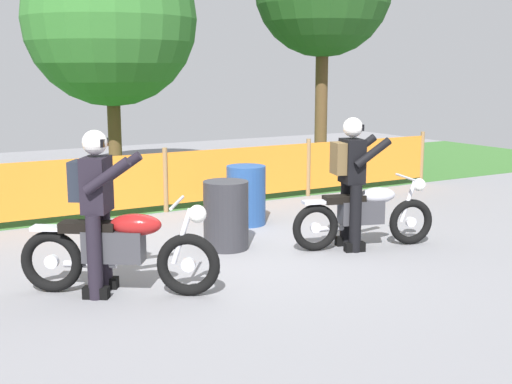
{
  "coord_description": "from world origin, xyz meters",
  "views": [
    {
      "loc": [
        -4.0,
        -7.38,
        2.27
      ],
      "look_at": [
        -0.28,
        -0.97,
        0.9
      ],
      "focal_mm": 46.31,
      "sensor_mm": 36.0,
      "label": 1
    }
  ],
  "objects_px": {
    "motorcycle_trailing": "(120,249)",
    "oil_drum": "(246,195)",
    "motorcycle_lead": "(365,214)",
    "rider_trailing": "(97,203)",
    "spare_drum": "(226,215)",
    "rider_lead": "(351,176)"
  },
  "relations": [
    {
      "from": "motorcycle_lead",
      "to": "rider_trailing",
      "type": "relative_size",
      "value": 1.12
    },
    {
      "from": "motorcycle_lead",
      "to": "rider_trailing",
      "type": "xyz_separation_m",
      "value": [
        -3.51,
        -0.04,
        0.51
      ]
    },
    {
      "from": "motorcycle_lead",
      "to": "rider_trailing",
      "type": "height_order",
      "value": "rider_trailing"
    },
    {
      "from": "motorcycle_trailing",
      "to": "oil_drum",
      "type": "height_order",
      "value": "motorcycle_trailing"
    },
    {
      "from": "motorcycle_lead",
      "to": "rider_lead",
      "type": "bearing_deg",
      "value": -179.49
    },
    {
      "from": "motorcycle_lead",
      "to": "rider_lead",
      "type": "distance_m",
      "value": 0.55
    },
    {
      "from": "motorcycle_lead",
      "to": "oil_drum",
      "type": "xyz_separation_m",
      "value": [
        -0.69,
        1.92,
        -0.0
      ]
    },
    {
      "from": "motorcycle_lead",
      "to": "spare_drum",
      "type": "relative_size",
      "value": 2.14
    },
    {
      "from": "motorcycle_lead",
      "to": "motorcycle_trailing",
      "type": "bearing_deg",
      "value": -161.12
    },
    {
      "from": "oil_drum",
      "to": "rider_trailing",
      "type": "bearing_deg",
      "value": -145.33
    },
    {
      "from": "motorcycle_lead",
      "to": "motorcycle_trailing",
      "type": "distance_m",
      "value": 3.33
    },
    {
      "from": "motorcycle_trailing",
      "to": "rider_lead",
      "type": "relative_size",
      "value": 1.05
    },
    {
      "from": "motorcycle_trailing",
      "to": "spare_drum",
      "type": "xyz_separation_m",
      "value": [
        1.75,
        1.02,
        -0.04
      ]
    },
    {
      "from": "oil_drum",
      "to": "spare_drum",
      "type": "bearing_deg",
      "value": -130.03
    },
    {
      "from": "motorcycle_trailing",
      "to": "rider_trailing",
      "type": "xyz_separation_m",
      "value": [
        -0.19,
        0.13,
        0.47
      ]
    },
    {
      "from": "motorcycle_trailing",
      "to": "rider_lead",
      "type": "distance_m",
      "value": 3.17
    },
    {
      "from": "rider_lead",
      "to": "spare_drum",
      "type": "height_order",
      "value": "rider_lead"
    },
    {
      "from": "rider_trailing",
      "to": "rider_lead",
      "type": "bearing_deg",
      "value": 36.31
    },
    {
      "from": "motorcycle_lead",
      "to": "spare_drum",
      "type": "distance_m",
      "value": 1.8
    },
    {
      "from": "rider_trailing",
      "to": "oil_drum",
      "type": "height_order",
      "value": "rider_trailing"
    },
    {
      "from": "rider_lead",
      "to": "oil_drum",
      "type": "xyz_separation_m",
      "value": [
        -0.49,
        1.86,
        -0.51
      ]
    },
    {
      "from": "motorcycle_trailing",
      "to": "oil_drum",
      "type": "relative_size",
      "value": 2.02
    }
  ]
}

